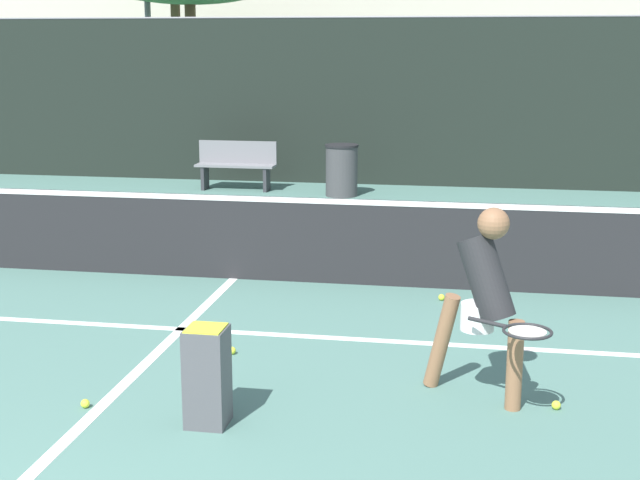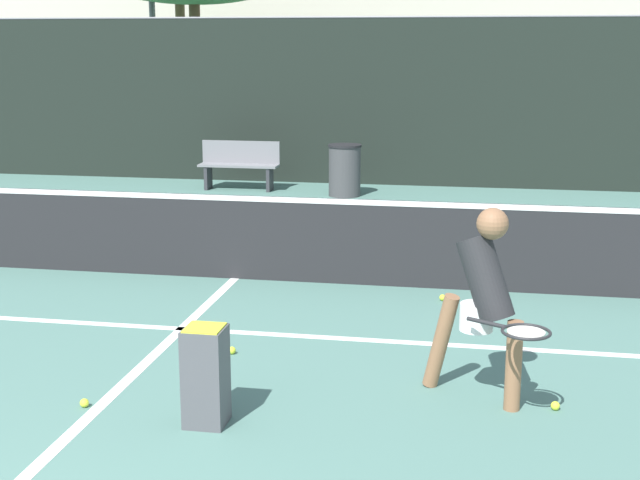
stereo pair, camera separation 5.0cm
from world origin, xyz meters
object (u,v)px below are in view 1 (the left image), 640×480
(ball_hopper, at_px, (207,374))
(courtside_bench, at_px, (236,164))
(player_practicing, at_px, (485,295))
(trash_bin, at_px, (342,170))
(parked_car, at_px, (311,131))

(ball_hopper, distance_m, courtside_bench, 10.00)
(player_practicing, height_order, courtside_bench, player_practicing)
(player_practicing, bearing_deg, trash_bin, 135.28)
(ball_hopper, distance_m, trash_bin, 9.38)
(player_practicing, height_order, trash_bin, player_practicing)
(ball_hopper, relative_size, courtside_bench, 0.50)
(ball_hopper, distance_m, parked_car, 14.83)
(player_practicing, distance_m, ball_hopper, 2.07)
(ball_hopper, bearing_deg, player_practicing, 22.04)
(player_practicing, distance_m, parked_car, 14.46)
(player_practicing, xyz_separation_m, parked_car, (-3.89, 13.93, -0.25))
(ball_hopper, bearing_deg, courtside_bench, 104.11)
(player_practicing, relative_size, ball_hopper, 2.07)
(ball_hopper, bearing_deg, trash_bin, 92.98)
(player_practicing, bearing_deg, parked_car, 135.54)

